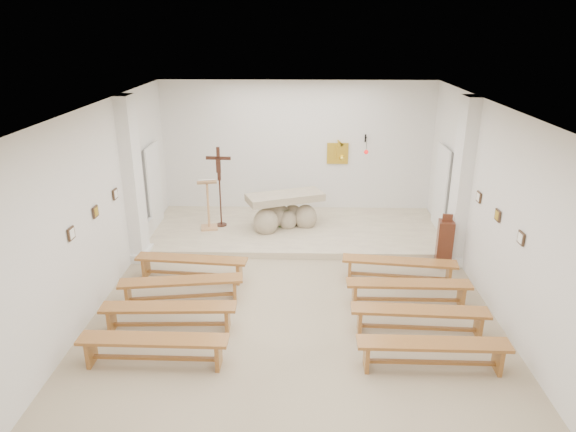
{
  "coord_description": "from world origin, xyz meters",
  "views": [
    {
      "loc": [
        0.1,
        -8.1,
        4.76
      ],
      "look_at": [
        -0.15,
        1.6,
        1.15
      ],
      "focal_mm": 32.0,
      "sensor_mm": 36.0,
      "label": 1
    }
  ],
  "objects_px": {
    "altar": "(284,213)",
    "bench_right_front": "(399,266)",
    "bench_left_second": "(181,285)",
    "lectern": "(208,204)",
    "bench_left_front": "(192,263)",
    "bench_right_third": "(419,315)",
    "bench_left_fourth": "(154,345)",
    "crucifix_stand": "(219,181)",
    "bench_left_third": "(169,312)",
    "bench_right_fourth": "(433,349)",
    "donation_pedestal": "(445,244)",
    "bench_right_second": "(408,288)"
  },
  "relations": [
    {
      "from": "lectern",
      "to": "bench_left_second",
      "type": "xyz_separation_m",
      "value": [
        0.06,
        -3.28,
        -0.44
      ]
    },
    {
      "from": "bench_right_front",
      "to": "bench_right_second",
      "type": "height_order",
      "value": "same"
    },
    {
      "from": "bench_left_second",
      "to": "bench_left_third",
      "type": "bearing_deg",
      "value": -97.9
    },
    {
      "from": "bench_left_front",
      "to": "bench_right_fourth",
      "type": "height_order",
      "value": "same"
    },
    {
      "from": "bench_left_front",
      "to": "bench_right_third",
      "type": "height_order",
      "value": "same"
    },
    {
      "from": "crucifix_stand",
      "to": "bench_right_third",
      "type": "distance_m",
      "value": 5.95
    },
    {
      "from": "bench_left_front",
      "to": "bench_right_fourth",
      "type": "distance_m",
      "value": 4.94
    },
    {
      "from": "lectern",
      "to": "altar",
      "type": "bearing_deg",
      "value": -7.4
    },
    {
      "from": "bench_right_second",
      "to": "bench_left_fourth",
      "type": "bearing_deg",
      "value": -155.18
    },
    {
      "from": "crucifix_stand",
      "to": "altar",
      "type": "bearing_deg",
      "value": 0.9
    },
    {
      "from": "bench_left_front",
      "to": "bench_right_second",
      "type": "distance_m",
      "value": 4.19
    },
    {
      "from": "bench_left_third",
      "to": "bench_right_fourth",
      "type": "xyz_separation_m",
      "value": [
        4.09,
        -0.92,
        0.0
      ]
    },
    {
      "from": "crucifix_stand",
      "to": "bench_right_front",
      "type": "bearing_deg",
      "value": -29.7
    },
    {
      "from": "lectern",
      "to": "crucifix_stand",
      "type": "relative_size",
      "value": 0.66
    },
    {
      "from": "bench_right_third",
      "to": "bench_left_fourth",
      "type": "bearing_deg",
      "value": -164.5
    },
    {
      "from": "bench_left_third",
      "to": "bench_left_fourth",
      "type": "distance_m",
      "value": 0.92
    },
    {
      "from": "bench_left_front",
      "to": "bench_right_third",
      "type": "distance_m",
      "value": 4.48
    },
    {
      "from": "altar",
      "to": "bench_right_front",
      "type": "bearing_deg",
      "value": -68.66
    },
    {
      "from": "bench_right_third",
      "to": "bench_right_fourth",
      "type": "bearing_deg",
      "value": -87.22
    },
    {
      "from": "lectern",
      "to": "bench_left_third",
      "type": "relative_size",
      "value": 0.58
    },
    {
      "from": "bench_left_front",
      "to": "bench_left_second",
      "type": "distance_m",
      "value": 0.92
    },
    {
      "from": "lectern",
      "to": "bench_right_second",
      "type": "bearing_deg",
      "value": -49.96
    },
    {
      "from": "bench_right_second",
      "to": "bench_right_third",
      "type": "xyz_separation_m",
      "value": [
        0.0,
        -0.92,
        0.0
      ]
    },
    {
      "from": "bench_left_fourth",
      "to": "crucifix_stand",
      "type": "bearing_deg",
      "value": 88.53
    },
    {
      "from": "lectern",
      "to": "donation_pedestal",
      "type": "xyz_separation_m",
      "value": [
        5.2,
        -1.62,
        -0.27
      ]
    },
    {
      "from": "crucifix_stand",
      "to": "bench_left_second",
      "type": "bearing_deg",
      "value": -89.55
    },
    {
      "from": "donation_pedestal",
      "to": "bench_left_third",
      "type": "height_order",
      "value": "donation_pedestal"
    },
    {
      "from": "crucifix_stand",
      "to": "bench_right_third",
      "type": "bearing_deg",
      "value": -44.87
    },
    {
      "from": "bench_left_third",
      "to": "donation_pedestal",
      "type": "bearing_deg",
      "value": 24.53
    },
    {
      "from": "donation_pedestal",
      "to": "bench_left_second",
      "type": "distance_m",
      "value": 5.41
    },
    {
      "from": "lectern",
      "to": "bench_left_front",
      "type": "bearing_deg",
      "value": -100.17
    },
    {
      "from": "bench_right_second",
      "to": "altar",
      "type": "bearing_deg",
      "value": 124.91
    },
    {
      "from": "donation_pedestal",
      "to": "bench_left_second",
      "type": "height_order",
      "value": "donation_pedestal"
    },
    {
      "from": "donation_pedestal",
      "to": "bench_left_third",
      "type": "bearing_deg",
      "value": -144.62
    },
    {
      "from": "altar",
      "to": "crucifix_stand",
      "type": "distance_m",
      "value": 1.73
    },
    {
      "from": "donation_pedestal",
      "to": "bench_right_second",
      "type": "xyz_separation_m",
      "value": [
        -1.06,
        -1.66,
        -0.16
      ]
    },
    {
      "from": "donation_pedestal",
      "to": "bench_left_fourth",
      "type": "bearing_deg",
      "value": -137.01
    },
    {
      "from": "lectern",
      "to": "bench_right_third",
      "type": "distance_m",
      "value": 5.92
    },
    {
      "from": "bench_right_fourth",
      "to": "crucifix_stand",
      "type": "bearing_deg",
      "value": 126.7
    },
    {
      "from": "donation_pedestal",
      "to": "bench_left_second",
      "type": "relative_size",
      "value": 0.52
    },
    {
      "from": "bench_left_second",
      "to": "lectern",
      "type": "bearing_deg",
      "value": 83.14
    },
    {
      "from": "bench_right_front",
      "to": "bench_right_fourth",
      "type": "height_order",
      "value": "same"
    },
    {
      "from": "lectern",
      "to": "bench_right_front",
      "type": "distance_m",
      "value": 4.79
    },
    {
      "from": "lectern",
      "to": "bench_right_front",
      "type": "bearing_deg",
      "value": -41.23
    },
    {
      "from": "altar",
      "to": "bench_left_front",
      "type": "xyz_separation_m",
      "value": [
        -1.75,
        -2.49,
        -0.16
      ]
    },
    {
      "from": "bench_right_front",
      "to": "bench_right_third",
      "type": "bearing_deg",
      "value": -83.1
    },
    {
      "from": "bench_left_third",
      "to": "bench_left_second",
      "type": "bearing_deg",
      "value": 87.91
    },
    {
      "from": "bench_right_fourth",
      "to": "lectern",
      "type": "bearing_deg",
      "value": 129.62
    },
    {
      "from": "altar",
      "to": "bench_left_second",
      "type": "relative_size",
      "value": 0.87
    },
    {
      "from": "lectern",
      "to": "bench_left_third",
      "type": "height_order",
      "value": "lectern"
    }
  ]
}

